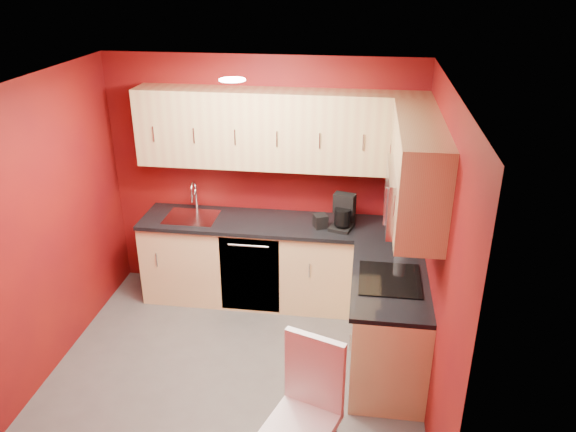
% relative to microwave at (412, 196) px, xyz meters
% --- Properties ---
extents(floor, '(3.20, 3.20, 0.00)m').
position_rel_microwave_xyz_m(floor, '(-1.39, -0.20, -1.66)').
color(floor, '#504E4B').
rests_on(floor, ground).
extents(ceiling, '(3.20, 3.20, 0.00)m').
position_rel_microwave_xyz_m(ceiling, '(-1.39, -0.20, 0.84)').
color(ceiling, white).
rests_on(ceiling, wall_back).
extents(wall_back, '(3.20, 0.00, 3.20)m').
position_rel_microwave_xyz_m(wall_back, '(-1.39, 1.30, -0.41)').
color(wall_back, maroon).
rests_on(wall_back, floor).
extents(wall_front, '(3.20, 0.00, 3.20)m').
position_rel_microwave_xyz_m(wall_front, '(-1.39, -1.70, -0.41)').
color(wall_front, maroon).
rests_on(wall_front, floor).
extents(wall_left, '(0.00, 3.00, 3.00)m').
position_rel_microwave_xyz_m(wall_left, '(-2.99, -0.20, -0.41)').
color(wall_left, maroon).
rests_on(wall_left, floor).
extents(wall_right, '(0.00, 3.00, 3.00)m').
position_rel_microwave_xyz_m(wall_right, '(0.21, -0.20, -0.41)').
color(wall_right, maroon).
rests_on(wall_right, floor).
extents(base_cabinets_back, '(2.80, 0.60, 0.87)m').
position_rel_microwave_xyz_m(base_cabinets_back, '(-1.19, 1.00, -1.22)').
color(base_cabinets_back, '#EDCC87').
rests_on(base_cabinets_back, floor).
extents(base_cabinets_right, '(0.60, 1.30, 0.87)m').
position_rel_microwave_xyz_m(base_cabinets_right, '(-0.09, 0.05, -1.22)').
color(base_cabinets_right, '#EDCC87').
rests_on(base_cabinets_right, floor).
extents(countertop_back, '(2.80, 0.63, 0.04)m').
position_rel_microwave_xyz_m(countertop_back, '(-1.19, 0.99, -0.77)').
color(countertop_back, black).
rests_on(countertop_back, base_cabinets_back).
extents(countertop_right, '(0.63, 1.27, 0.04)m').
position_rel_microwave_xyz_m(countertop_right, '(-0.11, 0.04, -0.77)').
color(countertop_right, black).
rests_on(countertop_right, base_cabinets_right).
extents(upper_cabinets_back, '(2.80, 0.35, 0.75)m').
position_rel_microwave_xyz_m(upper_cabinets_back, '(-1.19, 1.13, 0.17)').
color(upper_cabinets_back, tan).
rests_on(upper_cabinets_back, wall_back).
extents(upper_cabinets_right, '(0.35, 1.55, 0.75)m').
position_rel_microwave_xyz_m(upper_cabinets_right, '(0.03, 0.24, 0.23)').
color(upper_cabinets_right, tan).
rests_on(upper_cabinets_right, wall_right).
extents(microwave, '(0.42, 0.76, 0.42)m').
position_rel_microwave_xyz_m(microwave, '(0.00, 0.00, 0.00)').
color(microwave, silver).
rests_on(microwave, upper_cabinets_right).
extents(cooktop, '(0.50, 0.55, 0.01)m').
position_rel_microwave_xyz_m(cooktop, '(-0.11, 0.00, -0.74)').
color(cooktop, black).
rests_on(cooktop, countertop_right).
extents(sink, '(0.52, 0.42, 0.35)m').
position_rel_microwave_xyz_m(sink, '(-2.09, 1.00, -0.72)').
color(sink, silver).
rests_on(sink, countertop_back).
extents(dishwasher_front, '(0.60, 0.02, 0.82)m').
position_rel_microwave_xyz_m(dishwasher_front, '(-1.44, 0.71, -1.22)').
color(dishwasher_front, black).
rests_on(dishwasher_front, base_cabinets_back).
extents(downlight, '(0.20, 0.20, 0.01)m').
position_rel_microwave_xyz_m(downlight, '(-1.39, 0.10, 0.82)').
color(downlight, white).
rests_on(downlight, ceiling).
extents(coffee_maker, '(0.27, 0.32, 0.34)m').
position_rel_microwave_xyz_m(coffee_maker, '(-0.56, 0.93, -0.58)').
color(coffee_maker, black).
rests_on(coffee_maker, countertop_back).
extents(napkin_holder, '(0.16, 0.16, 0.13)m').
position_rel_microwave_xyz_m(napkin_holder, '(-0.77, 0.93, -0.68)').
color(napkin_holder, black).
rests_on(napkin_holder, countertop_back).
extents(paper_towel, '(0.18, 0.18, 0.26)m').
position_rel_microwave_xyz_m(paper_towel, '(0.00, 0.54, -0.62)').
color(paper_towel, white).
rests_on(paper_towel, countertop_right).
extents(dining_chair, '(0.55, 0.57, 1.06)m').
position_rel_microwave_xyz_m(dining_chair, '(-0.69, -1.23, -1.13)').
color(dining_chair, white).
rests_on(dining_chair, floor).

